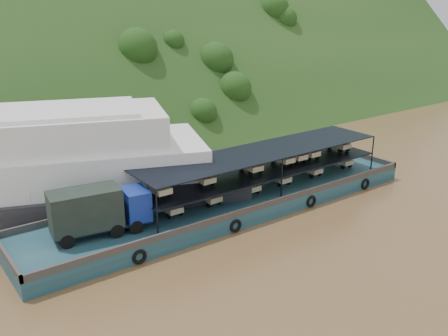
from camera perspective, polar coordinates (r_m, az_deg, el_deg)
ground at (r=41.98m, az=4.64°, el=-4.69°), size 160.00×160.00×0.00m
hillside at (r=71.70m, az=-14.50°, el=4.79°), size 140.00×39.60×39.60m
cargo_barge at (r=40.55m, az=-0.44°, el=-3.72°), size 35.00×7.18×4.62m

